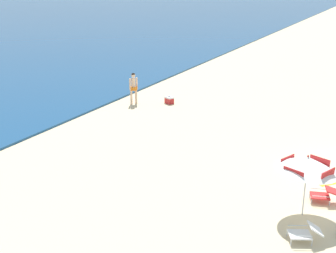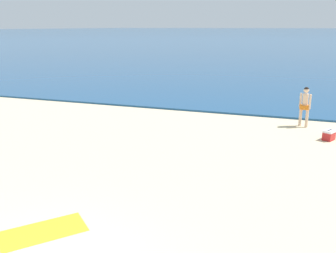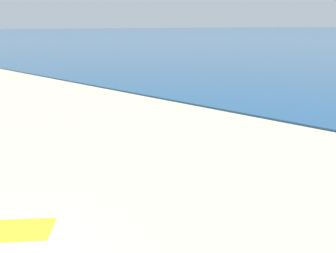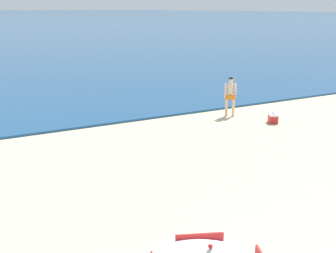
% 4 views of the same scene
% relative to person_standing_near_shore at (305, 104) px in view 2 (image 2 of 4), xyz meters
% --- Properties ---
extents(ocean_water, '(800.00, 800.00, 0.10)m').
position_rel_person_standing_near_shore_xyz_m(ocean_water, '(-4.74, 401.23, -0.98)').
color(ocean_water, navy).
rests_on(ocean_water, ground).
extents(person_standing_near_shore, '(0.48, 0.44, 1.79)m').
position_rel_person_standing_near_shore_xyz_m(person_standing_near_shore, '(0.00, 0.00, 0.00)').
color(person_standing_near_shore, beige).
rests_on(person_standing_near_shore, ground).
extents(cooler_box, '(0.54, 0.60, 0.43)m').
position_rel_person_standing_near_shore_xyz_m(cooler_box, '(0.94, -1.79, -0.83)').
color(cooler_box, red).
rests_on(cooler_box, ground).
extents(beach_towel, '(1.87, 1.94, 0.01)m').
position_rel_person_standing_near_shore_xyz_m(beach_towel, '(-5.50, -11.05, -1.03)').
color(beach_towel, gold).
rests_on(beach_towel, ground).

